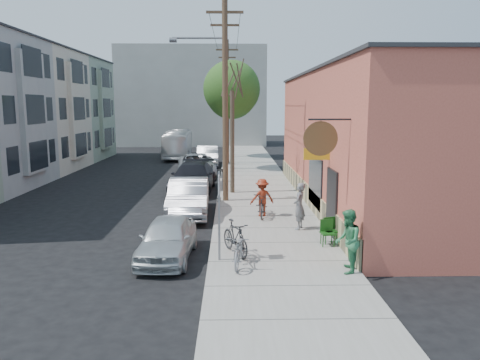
{
  "coord_description": "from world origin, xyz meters",
  "views": [
    {
      "loc": [
        2.71,
        -17.92,
        4.94
      ],
      "look_at": [
        3.14,
        3.55,
        1.5
      ],
      "focal_mm": 35.0,
      "sensor_mm": 36.0,
      "label": 1
    }
  ],
  "objects_px": {
    "patron_green": "(348,241)",
    "car_0": "(167,239)",
    "tree_leafy_far": "(231,94)",
    "car_1": "(189,197)",
    "parked_bike_b": "(240,249)",
    "parking_meter_near": "(219,207)",
    "parking_meter_far": "(223,176)",
    "parked_bike_a": "(235,238)",
    "sign_post": "(219,207)",
    "bus": "(178,144)",
    "patron_grey": "(299,206)",
    "cyclist": "(262,197)",
    "car_2": "(193,178)",
    "tree_bare": "(232,142)",
    "utility_pole_near": "(224,96)",
    "tree_leafy_mid": "(232,89)",
    "car_4": "(208,156)",
    "patio_chair_a": "(328,233)",
    "car_3": "(197,165)",
    "patio_chair_b": "(330,231)"
  },
  "relations": [
    {
      "from": "parked_bike_b",
      "to": "patron_green",
      "type": "bearing_deg",
      "value": -3.88
    },
    {
      "from": "tree_leafy_mid",
      "to": "car_3",
      "type": "height_order",
      "value": "tree_leafy_mid"
    },
    {
      "from": "parked_bike_b",
      "to": "bus",
      "type": "bearing_deg",
      "value": 108.04
    },
    {
      "from": "patron_green",
      "to": "car_3",
      "type": "xyz_separation_m",
      "value": [
        -5.77,
        19.83,
        -0.3
      ]
    },
    {
      "from": "bus",
      "to": "patio_chair_a",
      "type": "bearing_deg",
      "value": -75.87
    },
    {
      "from": "sign_post",
      "to": "parking_meter_near",
      "type": "relative_size",
      "value": 2.26
    },
    {
      "from": "parked_bike_b",
      "to": "car_4",
      "type": "bearing_deg",
      "value": 103.38
    },
    {
      "from": "patio_chair_a",
      "to": "parked_bike_b",
      "type": "distance_m",
      "value": 3.62
    },
    {
      "from": "patio_chair_a",
      "to": "car_2",
      "type": "distance_m",
      "value": 12.38
    },
    {
      "from": "car_0",
      "to": "parked_bike_b",
      "type": "bearing_deg",
      "value": -21.84
    },
    {
      "from": "sign_post",
      "to": "parking_meter_far",
      "type": "bearing_deg",
      "value": 90.48
    },
    {
      "from": "tree_bare",
      "to": "car_2",
      "type": "height_order",
      "value": "tree_bare"
    },
    {
      "from": "tree_leafy_mid",
      "to": "bus",
      "type": "bearing_deg",
      "value": 118.72
    },
    {
      "from": "tree_bare",
      "to": "bus",
      "type": "bearing_deg",
      "value": 105.01
    },
    {
      "from": "tree_bare",
      "to": "bus",
      "type": "xyz_separation_m",
      "value": [
        -5.11,
        19.05,
        -1.64
      ]
    },
    {
      "from": "patron_green",
      "to": "car_0",
      "type": "xyz_separation_m",
      "value": [
        -5.42,
        1.74,
        -0.4
      ]
    },
    {
      "from": "utility_pole_near",
      "to": "tree_leafy_mid",
      "type": "relative_size",
      "value": 1.23
    },
    {
      "from": "cyclist",
      "to": "car_4",
      "type": "bearing_deg",
      "value": -93.92
    },
    {
      "from": "car_1",
      "to": "car_2",
      "type": "relative_size",
      "value": 0.87
    },
    {
      "from": "car_0",
      "to": "utility_pole_near",
      "type": "bearing_deg",
      "value": 81.56
    },
    {
      "from": "patron_grey",
      "to": "car_4",
      "type": "height_order",
      "value": "patron_grey"
    },
    {
      "from": "parked_bike_a",
      "to": "car_3",
      "type": "bearing_deg",
      "value": 74.11
    },
    {
      "from": "parked_bike_b",
      "to": "cyclist",
      "type": "bearing_deg",
      "value": 88.6
    },
    {
      "from": "patio_chair_b",
      "to": "parked_bike_a",
      "type": "distance_m",
      "value": 3.54
    },
    {
      "from": "car_2",
      "to": "tree_leafy_mid",
      "type": "bearing_deg",
      "value": 78.48
    },
    {
      "from": "utility_pole_near",
      "to": "patron_grey",
      "type": "xyz_separation_m",
      "value": [
        2.98,
        -5.66,
        -4.34
      ]
    },
    {
      "from": "parking_meter_far",
      "to": "tree_leafy_far",
      "type": "height_order",
      "value": "tree_leafy_far"
    },
    {
      "from": "tree_leafy_mid",
      "to": "patio_chair_a",
      "type": "bearing_deg",
      "value": -80.7
    },
    {
      "from": "parked_bike_b",
      "to": "utility_pole_near",
      "type": "bearing_deg",
      "value": 101.82
    },
    {
      "from": "parking_meter_far",
      "to": "patio_chair_a",
      "type": "bearing_deg",
      "value": -70.33
    },
    {
      "from": "tree_leafy_far",
      "to": "car_1",
      "type": "xyz_separation_m",
      "value": [
        -2.0,
        -23.38,
        -5.2
      ]
    },
    {
      "from": "parking_meter_far",
      "to": "car_3",
      "type": "xyz_separation_m",
      "value": [
        -1.95,
        6.62,
        -0.21
      ]
    },
    {
      "from": "car_2",
      "to": "car_1",
      "type": "bearing_deg",
      "value": -84.37
    },
    {
      "from": "parked_bike_a",
      "to": "bus",
      "type": "height_order",
      "value": "bus"
    },
    {
      "from": "parking_meter_near",
      "to": "parking_meter_far",
      "type": "relative_size",
      "value": 1.0
    },
    {
      "from": "patron_grey",
      "to": "parked_bike_b",
      "type": "height_order",
      "value": "patron_grey"
    },
    {
      "from": "parked_bike_b",
      "to": "car_0",
      "type": "distance_m",
      "value": 2.56
    },
    {
      "from": "parking_meter_far",
      "to": "car_1",
      "type": "xyz_separation_m",
      "value": [
        -1.45,
        -5.36,
        -0.16
      ]
    },
    {
      "from": "tree_leafy_far",
      "to": "parked_bike_b",
      "type": "bearing_deg",
      "value": -89.66
    },
    {
      "from": "parking_meter_far",
      "to": "parked_bike_b",
      "type": "bearing_deg",
      "value": -86.66
    },
    {
      "from": "patron_grey",
      "to": "cyclist",
      "type": "height_order",
      "value": "patron_grey"
    },
    {
      "from": "patron_green",
      "to": "parked_bike_b",
      "type": "xyz_separation_m",
      "value": [
        -3.09,
        0.67,
        -0.44
      ]
    },
    {
      "from": "parked_bike_b",
      "to": "patio_chair_a",
      "type": "bearing_deg",
      "value": 40.6
    },
    {
      "from": "parking_meter_near",
      "to": "sign_post",
      "type": "bearing_deg",
      "value": -88.5
    },
    {
      "from": "patron_green",
      "to": "bus",
      "type": "bearing_deg",
      "value": -150.07
    },
    {
      "from": "parked_bike_b",
      "to": "car_4",
      "type": "distance_m",
      "value": 24.98
    },
    {
      "from": "tree_leafy_mid",
      "to": "cyclist",
      "type": "distance_m",
      "value": 16.26
    },
    {
      "from": "sign_post",
      "to": "tree_bare",
      "type": "height_order",
      "value": "tree_bare"
    },
    {
      "from": "tree_bare",
      "to": "car_1",
      "type": "distance_m",
      "value": 5.62
    },
    {
      "from": "parked_bike_b",
      "to": "parked_bike_a",
      "type": "bearing_deg",
      "value": 105.46
    }
  ]
}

